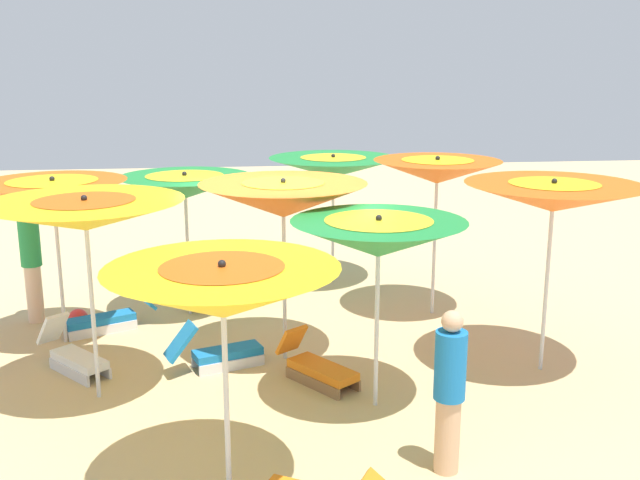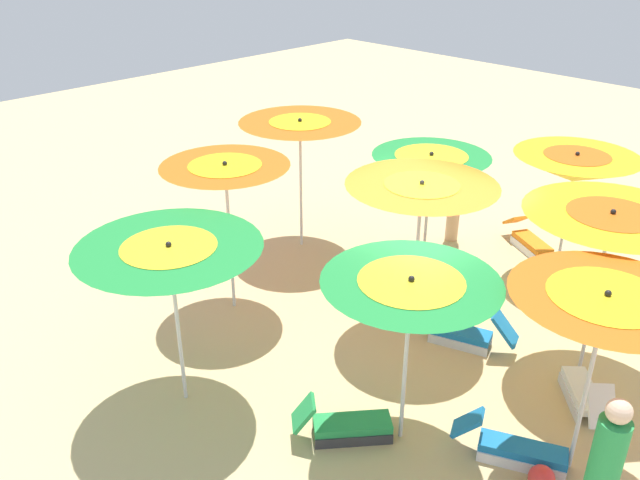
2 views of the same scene
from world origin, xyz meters
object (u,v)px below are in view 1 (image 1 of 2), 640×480
beach_umbrella_4 (283,199)px  beach_umbrella_7 (185,186)px  beach_ball (78,319)px  beachgoer_1 (31,258)px  lounger_0 (106,318)px  beach_umbrella_0 (223,292)px  lounger_1 (219,352)px  lounger_2 (74,355)px  lounger_3 (220,291)px  beach_umbrella_2 (553,197)px  beach_umbrella_1 (378,238)px  beach_umbrella_6 (53,195)px  lounger_5 (318,367)px  beach_umbrella_5 (437,171)px  beach_umbrella_3 (85,215)px  beachgoer_0 (449,389)px  beach_umbrella_8 (333,167)px

beach_umbrella_4 → beach_umbrella_7: 2.35m
beach_umbrella_7 → beach_ball: size_ratio=7.63×
beachgoer_1 → lounger_0: bearing=101.9°
beach_umbrella_0 → lounger_1: bearing=-177.4°
lounger_1 → beachgoer_1: (-2.07, -2.77, 0.78)m
beach_umbrella_7 → beachgoer_1: beach_umbrella_7 is taller
lounger_2 → lounger_3: size_ratio=0.99×
beach_umbrella_2 → lounger_2: (-0.62, -5.89, -2.02)m
lounger_0 → beach_umbrella_7: bearing=-177.6°
beach_umbrella_1 → beach_ball: size_ratio=7.61×
beach_umbrella_2 → beach_ball: bearing=-109.7°
lounger_1 → beach_umbrella_6: bearing=132.3°
beach_umbrella_7 → lounger_2: beach_umbrella_7 is taller
beach_umbrella_6 → beachgoer_1: size_ratio=1.25×
lounger_5 → beach_umbrella_1: bearing=3.6°
lounger_5 → beach_umbrella_5: bearing=101.8°
beach_umbrella_7 → lounger_1: 2.83m
beach_umbrella_2 → beach_umbrella_3: beach_umbrella_2 is taller
beach_umbrella_0 → beachgoer_0: size_ratio=1.37×
beach_umbrella_1 → beach_umbrella_5: size_ratio=0.91×
beachgoer_0 → beachgoer_1: 6.91m
lounger_2 → beachgoer_0: 4.95m
beach_umbrella_8 → lounger_0: bearing=-60.2°
beach_umbrella_3 → lounger_0: bearing=-173.4°
beach_umbrella_6 → beach_umbrella_7: 1.95m
beach_umbrella_0 → beach_ball: (-4.62, -2.22, -1.80)m
beach_umbrella_1 → lounger_5: (-0.69, -0.58, -1.77)m
beach_umbrella_3 → beach_umbrella_5: size_ratio=0.98×
beach_umbrella_1 → lounger_2: size_ratio=1.97×
beach_umbrella_4 → beachgoer_1: size_ratio=1.29×
lounger_2 → beach_umbrella_2: bearing=42.1°
beach_umbrella_6 → beach_ball: (-0.54, 0.07, -1.95)m
lounger_1 → lounger_3: 2.63m
beach_umbrella_2 → lounger_0: 6.41m
beach_umbrella_2 → lounger_3: (-3.14, -4.10, -2.03)m
beach_umbrella_6 → lounger_3: size_ratio=2.04×
lounger_5 → lounger_1: bearing=-152.3°
beach_umbrella_2 → beach_ball: 6.86m
beach_umbrella_8 → beach_ball: bearing=-64.8°
beach_umbrella_6 → beach_ball: beach_umbrella_6 is taller
beach_umbrella_6 → beach_umbrella_7: (-1.00, 1.67, -0.09)m
beach_umbrella_5 → lounger_3: 3.96m
beach_umbrella_4 → beach_umbrella_6: bearing=-107.1°
lounger_1 → beach_umbrella_8: bearing=42.0°
beach_umbrella_5 → beachgoer_0: (4.46, -1.05, -1.38)m
beach_umbrella_4 → lounger_5: bearing=23.4°
lounger_5 → beach_umbrella_0: bearing=-61.2°
beach_umbrella_1 → beach_umbrella_4: 1.76m
beach_umbrella_5 → beach_umbrella_8: bearing=-144.3°
beach_umbrella_1 → beach_umbrella_4: (-1.49, -0.93, 0.16)m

